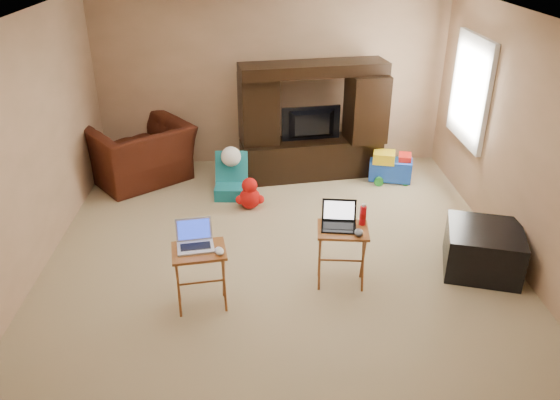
{
  "coord_description": "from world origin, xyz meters",
  "views": [
    {
      "loc": [
        -0.22,
        -5.03,
        3.25
      ],
      "look_at": [
        0.0,
        -0.2,
        0.8
      ],
      "focal_mm": 35.0,
      "sensor_mm": 36.0,
      "label": 1
    }
  ],
  "objects_px": {
    "laptop_right": "(339,217)",
    "ottoman": "(483,250)",
    "television": "(312,125)",
    "laptop_left": "(195,237)",
    "plush_toy": "(250,193)",
    "child_rocker": "(231,176)",
    "recliner": "(140,154)",
    "push_toy": "(391,166)",
    "mouse_left": "(219,251)",
    "tray_table_left": "(201,279)",
    "mouse_right": "(359,232)",
    "entertainment_center": "(312,122)",
    "water_bottle": "(363,216)",
    "tray_table_right": "(341,257)"
  },
  "relations": [
    {
      "from": "mouse_left",
      "to": "mouse_right",
      "type": "distance_m",
      "value": 1.32
    },
    {
      "from": "television",
      "to": "tray_table_right",
      "type": "bearing_deg",
      "value": 82.09
    },
    {
      "from": "entertainment_center",
      "to": "ottoman",
      "type": "relative_size",
      "value": 2.69
    },
    {
      "from": "television",
      "to": "water_bottle",
      "type": "xyz_separation_m",
      "value": [
        0.24,
        -2.55,
        -0.05
      ]
    },
    {
      "from": "entertainment_center",
      "to": "push_toy",
      "type": "bearing_deg",
      "value": -20.85
    },
    {
      "from": "child_rocker",
      "to": "mouse_right",
      "type": "distance_m",
      "value": 2.55
    },
    {
      "from": "ottoman",
      "to": "water_bottle",
      "type": "bearing_deg",
      "value": -175.05
    },
    {
      "from": "entertainment_center",
      "to": "tray_table_left",
      "type": "relative_size",
      "value": 3.16
    },
    {
      "from": "television",
      "to": "plush_toy",
      "type": "bearing_deg",
      "value": 37.99
    },
    {
      "from": "entertainment_center",
      "to": "child_rocker",
      "type": "bearing_deg",
      "value": -160.04
    },
    {
      "from": "push_toy",
      "to": "tray_table_left",
      "type": "relative_size",
      "value": 0.94
    },
    {
      "from": "laptop_right",
      "to": "ottoman",
      "type": "bearing_deg",
      "value": 14.05
    },
    {
      "from": "laptop_right",
      "to": "plush_toy",
      "type": "bearing_deg",
      "value": 125.2
    },
    {
      "from": "tray_table_left",
      "to": "laptop_left",
      "type": "relative_size",
      "value": 1.91
    },
    {
      "from": "ottoman",
      "to": "mouse_left",
      "type": "relative_size",
      "value": 5.79
    },
    {
      "from": "ottoman",
      "to": "mouse_left",
      "type": "distance_m",
      "value": 2.77
    },
    {
      "from": "push_toy",
      "to": "tray_table_left",
      "type": "height_order",
      "value": "tray_table_left"
    },
    {
      "from": "entertainment_center",
      "to": "push_toy",
      "type": "distance_m",
      "value": 1.27
    },
    {
      "from": "entertainment_center",
      "to": "tray_table_right",
      "type": "height_order",
      "value": "entertainment_center"
    },
    {
      "from": "recliner",
      "to": "tray_table_left",
      "type": "bearing_deg",
      "value": 72.73
    },
    {
      "from": "ottoman",
      "to": "tray_table_left",
      "type": "distance_m",
      "value": 2.91
    },
    {
      "from": "entertainment_center",
      "to": "tray_table_left",
      "type": "xyz_separation_m",
      "value": [
        -1.31,
        -2.98,
        -0.5
      ]
    },
    {
      "from": "television",
      "to": "laptop_left",
      "type": "relative_size",
      "value": 2.51
    },
    {
      "from": "recliner",
      "to": "mouse_right",
      "type": "distance_m",
      "value": 3.74
    },
    {
      "from": "mouse_left",
      "to": "water_bottle",
      "type": "height_order",
      "value": "water_bottle"
    },
    {
      "from": "plush_toy",
      "to": "push_toy",
      "type": "xyz_separation_m",
      "value": [
        1.97,
        0.75,
        0.01
      ]
    },
    {
      "from": "push_toy",
      "to": "water_bottle",
      "type": "height_order",
      "value": "water_bottle"
    },
    {
      "from": "entertainment_center",
      "to": "laptop_left",
      "type": "xyz_separation_m",
      "value": [
        -1.34,
        -2.95,
        -0.06
      ]
    },
    {
      "from": "television",
      "to": "child_rocker",
      "type": "relative_size",
      "value": 1.44
    },
    {
      "from": "plush_toy",
      "to": "laptop_left",
      "type": "distance_m",
      "value": 2.1
    },
    {
      "from": "push_toy",
      "to": "mouse_right",
      "type": "distance_m",
      "value": 2.76
    },
    {
      "from": "ottoman",
      "to": "laptop_left",
      "type": "relative_size",
      "value": 2.25
    },
    {
      "from": "mouse_right",
      "to": "water_bottle",
      "type": "distance_m",
      "value": 0.22
    },
    {
      "from": "tray_table_left",
      "to": "laptop_right",
      "type": "height_order",
      "value": "laptop_right"
    },
    {
      "from": "push_toy",
      "to": "mouse_left",
      "type": "relative_size",
      "value": 4.63
    },
    {
      "from": "tray_table_right",
      "to": "laptop_left",
      "type": "height_order",
      "value": "laptop_left"
    },
    {
      "from": "television",
      "to": "laptop_left",
      "type": "xyz_separation_m",
      "value": [
        -1.34,
        -2.91,
        -0.03
      ]
    },
    {
      "from": "child_rocker",
      "to": "recliner",
      "type": "bearing_deg",
      "value": 160.31
    },
    {
      "from": "plush_toy",
      "to": "tray_table_right",
      "type": "relative_size",
      "value": 0.66
    },
    {
      "from": "entertainment_center",
      "to": "laptop_right",
      "type": "relative_size",
      "value": 5.98
    },
    {
      "from": "recliner",
      "to": "ottoman",
      "type": "relative_size",
      "value": 1.71
    },
    {
      "from": "laptop_left",
      "to": "laptop_right",
      "type": "xyz_separation_m",
      "value": [
        1.35,
        0.3,
        0.01
      ]
    },
    {
      "from": "plush_toy",
      "to": "laptop_left",
      "type": "relative_size",
      "value": 1.27
    },
    {
      "from": "water_bottle",
      "to": "tray_table_left",
      "type": "bearing_deg",
      "value": -166.0
    },
    {
      "from": "ottoman",
      "to": "mouse_left",
      "type": "height_order",
      "value": "mouse_left"
    },
    {
      "from": "child_rocker",
      "to": "plush_toy",
      "type": "xyz_separation_m",
      "value": [
        0.24,
        -0.36,
        -0.08
      ]
    },
    {
      "from": "recliner",
      "to": "water_bottle",
      "type": "xyz_separation_m",
      "value": [
        2.63,
        -2.51,
        0.32
      ]
    },
    {
      "from": "mouse_right",
      "to": "tray_table_right",
      "type": "bearing_deg",
      "value": 137.29
    },
    {
      "from": "child_rocker",
      "to": "mouse_right",
      "type": "relative_size",
      "value": 4.44
    },
    {
      "from": "push_toy",
      "to": "mouse_left",
      "type": "bearing_deg",
      "value": -114.25
    }
  ]
}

